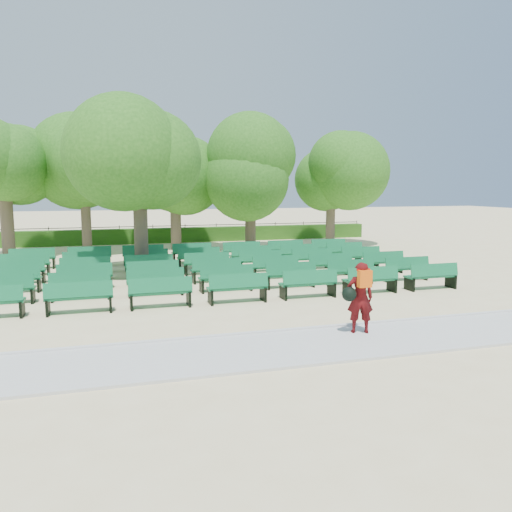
% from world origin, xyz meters
% --- Properties ---
extents(ground, '(120.00, 120.00, 0.00)m').
position_xyz_m(ground, '(0.00, 0.00, 0.00)').
color(ground, beige).
extents(paving, '(30.00, 2.20, 0.06)m').
position_xyz_m(paving, '(0.00, -7.40, 0.03)').
color(paving, silver).
rests_on(paving, ground).
extents(curb, '(30.00, 0.12, 0.10)m').
position_xyz_m(curb, '(0.00, -6.25, 0.05)').
color(curb, silver).
rests_on(curb, ground).
extents(hedge, '(26.00, 0.70, 0.90)m').
position_xyz_m(hedge, '(0.00, 14.00, 0.45)').
color(hedge, '#295816').
rests_on(hedge, ground).
extents(fence, '(26.00, 0.10, 1.02)m').
position_xyz_m(fence, '(0.00, 14.40, 0.00)').
color(fence, black).
rests_on(fence, ground).
extents(tree_line, '(21.80, 6.80, 7.04)m').
position_xyz_m(tree_line, '(0.00, 10.00, 0.00)').
color(tree_line, '#33721E').
rests_on(tree_line, ground).
extents(bench_array, '(1.80, 0.65, 1.12)m').
position_xyz_m(bench_array, '(0.00, 1.30, 0.09)').
color(bench_array, '#126A3D').
rests_on(bench_array, ground).
extents(tree_among, '(4.53, 4.53, 6.23)m').
position_xyz_m(tree_among, '(-2.41, 2.75, 4.17)').
color(tree_among, brown).
rests_on(tree_among, ground).
extents(person, '(0.82, 0.55, 1.65)m').
position_xyz_m(person, '(1.86, -6.88, 0.91)').
color(person, '#4A0A0C').
rests_on(person, ground).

